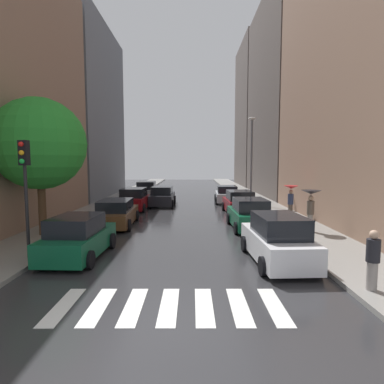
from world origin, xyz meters
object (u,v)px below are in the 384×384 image
object	(u,v)px
parked_car_right_second	(250,215)
parked_car_left_fourth	(147,191)
parked_car_left_third	(135,200)
pedestrian_foreground	(311,202)
parked_car_right_fourth	(227,195)
traffic_light_left_corner	(25,173)
street_tree_left	(40,144)
parked_car_right_nearest	(278,240)
lamp_post_right	(252,155)
car_midroad	(163,196)
parked_car_left_second	(117,213)
pedestrian_by_kerb	(291,195)
parked_car_left_nearest	(79,238)
pedestrian_near_tree	(374,259)
parked_car_right_third	(240,203)

from	to	relation	value
parked_car_right_second	parked_car_left_fourth	bearing A→B (deg)	27.32
parked_car_left_third	pedestrian_foreground	xyz separation A→B (m)	(10.45, -8.45, 0.88)
parked_car_right_fourth	traffic_light_left_corner	distance (m)	19.64
parked_car_right_second	street_tree_left	distance (m)	11.25
parked_car_right_nearest	lamp_post_right	bearing A→B (deg)	-9.67
parked_car_right_fourth	car_midroad	world-z (taller)	car_midroad
parked_car_left_second	parked_car_left_fourth	size ratio (longest dim) A/B	1.10
parked_car_right_second	traffic_light_left_corner	distance (m)	11.15
pedestrian_by_kerb	parked_car_left_third	bearing A→B (deg)	-28.32
parked_car_right_fourth	pedestrian_foreground	distance (m)	13.06
parked_car_right_second	traffic_light_left_corner	world-z (taller)	traffic_light_left_corner
parked_car_right_fourth	car_midroad	xyz separation A→B (m)	(-5.67, -1.74, 0.04)
parked_car_right_fourth	pedestrian_foreground	world-z (taller)	pedestrian_foreground
pedestrian_by_kerb	car_midroad	bearing A→B (deg)	-44.24
traffic_light_left_corner	parked_car_left_nearest	bearing A→B (deg)	16.55
pedestrian_foreground	street_tree_left	distance (m)	13.58
parked_car_left_nearest	pedestrian_near_tree	xyz separation A→B (m)	(9.33, -3.49, 0.26)
car_midroad	traffic_light_left_corner	distance (m)	16.02
parked_car_right_second	pedestrian_near_tree	distance (m)	8.95
parked_car_right_third	pedestrian_foreground	bearing A→B (deg)	-160.28
parked_car_left_third	parked_car_right_second	size ratio (longest dim) A/B	1.04
parked_car_left_third	pedestrian_by_kerb	bearing A→B (deg)	-109.78
lamp_post_right	car_midroad	bearing A→B (deg)	177.80
parked_car_right_third	traffic_light_left_corner	bearing A→B (deg)	137.82
parked_car_right_fourth	lamp_post_right	size ratio (longest dim) A/B	0.57
parked_car_right_fourth	street_tree_left	distance (m)	17.37
parked_car_right_fourth	pedestrian_near_tree	xyz separation A→B (m)	(1.81, -20.16, 0.30)
parked_car_left_third	pedestrian_by_kerb	world-z (taller)	pedestrian_by_kerb
parked_car_right_nearest	car_midroad	xyz separation A→B (m)	(-5.64, 15.52, -0.06)
parked_car_left_nearest	parked_car_right_fourth	distance (m)	18.29
parked_car_left_fourth	pedestrian_by_kerb	size ratio (longest dim) A/B	2.10
parked_car_right_second	parked_car_left_nearest	bearing A→B (deg)	123.42
parked_car_left_nearest	parked_car_left_third	xyz separation A→B (m)	(-0.08, 12.42, 0.01)
car_midroad	street_tree_left	distance (m)	13.12
parked_car_left_nearest	parked_car_left_third	distance (m)	12.42
parked_car_left_nearest	parked_car_right_third	distance (m)	13.13
parked_car_left_fourth	car_midroad	distance (m)	4.54
parked_car_right_nearest	car_midroad	world-z (taller)	parked_car_right_nearest
parked_car_right_nearest	pedestrian_foreground	world-z (taller)	pedestrian_foreground
traffic_light_left_corner	street_tree_left	bearing A→B (deg)	107.85
car_midroad	pedestrian_foreground	size ratio (longest dim) A/B	2.23
car_midroad	pedestrian_near_tree	distance (m)	19.88
parked_car_left_second	parked_car_right_second	xyz separation A→B (m)	(7.53, -0.85, 0.06)
parked_car_left_fourth	lamp_post_right	size ratio (longest dim) A/B	0.59
parked_car_right_third	parked_car_right_fourth	bearing A→B (deg)	0.48
parked_car_left_fourth	traffic_light_left_corner	size ratio (longest dim) A/B	0.99
parked_car_right_nearest	car_midroad	size ratio (longest dim) A/B	0.93
parked_car_left_second	parked_car_right_third	size ratio (longest dim) A/B	1.15
parked_car_right_third	pedestrian_near_tree	distance (m)	14.17
parked_car_left_third	pedestrian_by_kerb	xyz separation A→B (m)	(10.73, -4.28, 0.79)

